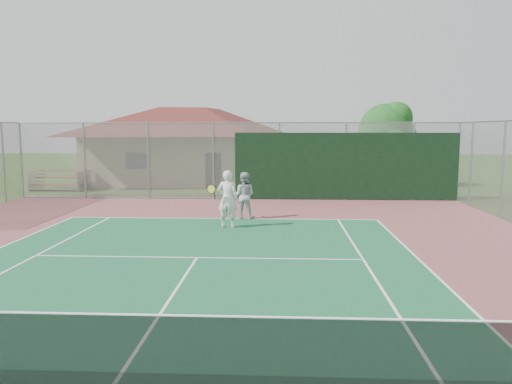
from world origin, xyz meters
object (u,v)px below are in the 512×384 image
(clubhouse, at_px, (191,138))
(player_white_front, at_px, (227,199))
(bleachers, at_px, (60,180))
(player_grey_back, at_px, (244,196))
(tree, at_px, (387,131))

(clubhouse, height_order, player_white_front, clubhouse)
(bleachers, height_order, player_white_front, player_white_front)
(player_grey_back, bearing_deg, clubhouse, -66.46)
(player_white_front, relative_size, player_grey_back, 1.13)
(bleachers, relative_size, player_grey_back, 1.70)
(player_grey_back, bearing_deg, bleachers, -32.47)
(clubhouse, relative_size, player_grey_back, 7.45)
(clubhouse, xyz_separation_m, player_grey_back, (4.17, -12.75, -1.87))
(clubhouse, distance_m, player_white_front, 15.05)
(player_white_front, height_order, player_grey_back, player_white_front)
(tree, xyz_separation_m, player_grey_back, (-7.11, -10.18, -2.25))
(player_white_front, bearing_deg, clubhouse, -67.87)
(bleachers, xyz_separation_m, player_grey_back, (10.37, -8.07, 0.29))
(tree, bearing_deg, bleachers, -173.10)
(tree, height_order, player_grey_back, tree)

